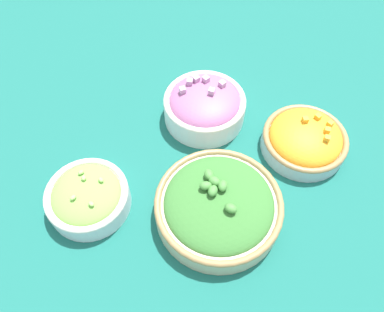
% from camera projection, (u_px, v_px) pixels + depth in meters
% --- Properties ---
extents(ground_plane, '(3.00, 3.00, 0.00)m').
position_uv_depth(ground_plane, '(192.00, 164.00, 0.75)').
color(ground_plane, '#196056').
extents(bowl_broccoli, '(0.23, 0.23, 0.08)m').
position_uv_depth(bowl_broccoli, '(219.00, 205.00, 0.66)').
color(bowl_broccoli, beige).
rests_on(bowl_broccoli, ground_plane).
extents(bowl_lettuce, '(0.15, 0.15, 0.06)m').
position_uv_depth(bowl_lettuce, '(88.00, 197.00, 0.67)').
color(bowl_lettuce, silver).
rests_on(bowl_lettuce, ground_plane).
extents(bowl_red_onion, '(0.17, 0.17, 0.09)m').
position_uv_depth(bowl_red_onion, '(205.00, 105.00, 0.78)').
color(bowl_red_onion, white).
rests_on(bowl_red_onion, ground_plane).
extents(bowl_squash, '(0.17, 0.17, 0.07)m').
position_uv_depth(bowl_squash, '(305.00, 139.00, 0.75)').
color(bowl_squash, '#B2C1CC').
rests_on(bowl_squash, ground_plane).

